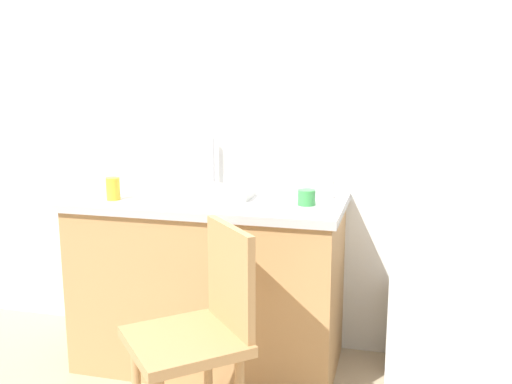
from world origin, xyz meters
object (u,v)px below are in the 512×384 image
refrigerator (453,249)px  dish_tray (223,192)px  cup_green (307,197)px  cup_white (328,189)px  cup_yellow (113,189)px  chair (200,331)px

refrigerator → dish_tray: refrigerator is taller
cup_green → cup_white: size_ratio=0.98×
dish_tray → cup_yellow: cup_yellow is taller
chair → cup_white: cup_white is taller
refrigerator → cup_yellow: (-1.57, -0.18, 0.23)m
chair → cup_yellow: size_ratio=8.31×
chair → cup_white: size_ratio=10.59×
refrigerator → chair: 1.19m
dish_tray → cup_white: 0.51m
refrigerator → cup_white: size_ratio=16.11×
dish_tray → cup_green: (0.42, -0.07, 0.01)m
chair → cup_green: bearing=114.6°
cup_white → cup_yellow: bearing=-162.4°
refrigerator → cup_yellow: 1.59m
refrigerator → cup_green: size_ratio=16.47×
cup_yellow → cup_green: 0.92m
dish_tray → cup_yellow: 0.52m
refrigerator → chair: refrigerator is taller
chair → cup_yellow: bearing=-172.3°
cup_yellow → cup_white: size_ratio=1.28×
chair → cup_white: 1.00m
cup_green → cup_white: cup_white is taller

